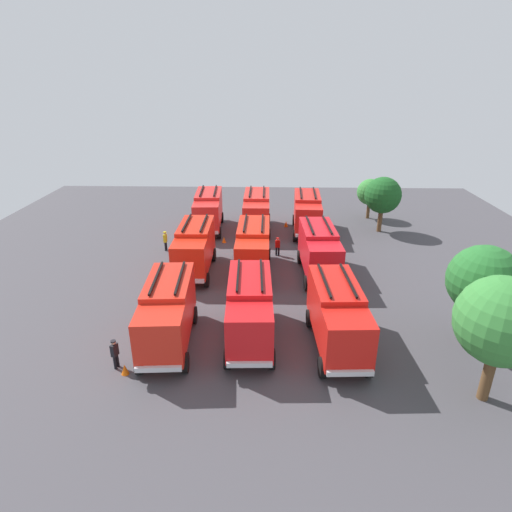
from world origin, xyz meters
TOP-DOWN VIEW (x-y plane):
  - ground_plane at (0.00, 0.00)m, footprint 56.92×56.92m
  - fire_truck_0 at (-10.20, -5.12)m, footprint 7.32×3.07m
  - fire_truck_1 at (0.05, -4.86)m, footprint 7.23×2.83m
  - fire_truck_2 at (10.05, -4.80)m, footprint 7.34×3.13m
  - fire_truck_3 at (-10.02, -0.21)m, footprint 7.21×2.77m
  - fire_truck_4 at (-0.03, -0.22)m, footprint 7.21×2.78m
  - fire_truck_5 at (9.55, -0.10)m, footprint 7.28×2.96m
  - fire_truck_6 at (-9.65, 4.83)m, footprint 7.30×3.01m
  - fire_truck_7 at (0.29, 4.93)m, footprint 7.29×2.99m
  - fire_truck_8 at (10.11, 4.90)m, footprint 7.31×3.04m
  - firefighter_0 at (12.41, -7.21)m, footprint 0.47×0.36m
  - firefighter_1 at (-3.51, 1.79)m, footprint 0.27×0.43m
  - firefighter_2 at (-4.41, -8.28)m, footprint 0.44×0.29m
  - tree_0 at (-14.47, 12.02)m, footprint 2.82×2.82m
  - tree_1 at (-10.14, 12.24)m, footprint 3.58×3.58m
  - tree_2 at (9.56, 12.89)m, footprint 3.96×3.96m
  - tree_3 at (14.26, 11.51)m, footprint 4.19×4.19m
  - traffic_cone_0 at (-6.52, -3.22)m, footprint 0.39×0.39m
  - traffic_cone_1 at (-11.30, 2.84)m, footprint 0.42×0.42m
  - traffic_cone_2 at (12.93, -6.58)m, footprint 0.41×0.41m

SIDE VIEW (x-z plane):
  - ground_plane at x=0.00m, z-range 0.00..0.00m
  - traffic_cone_0 at x=-6.52m, z-range 0.00..0.55m
  - traffic_cone_2 at x=12.93m, z-range 0.00..0.59m
  - traffic_cone_1 at x=-11.30m, z-range 0.00..0.60m
  - firefighter_1 at x=-3.51m, z-range 0.09..1.73m
  - firefighter_0 at x=12.41m, z-range 0.11..1.83m
  - firefighter_2 at x=-4.41m, z-range 0.11..1.88m
  - fire_truck_0 at x=-10.20m, z-range 0.21..4.09m
  - fire_truck_1 at x=0.05m, z-range 0.21..4.09m
  - fire_truck_2 at x=10.05m, z-range 0.21..4.09m
  - fire_truck_3 at x=-10.02m, z-range 0.21..4.09m
  - fire_truck_4 at x=-0.03m, z-range 0.21..4.09m
  - fire_truck_5 at x=9.55m, z-range 0.21..4.09m
  - fire_truck_6 at x=-9.65m, z-range 0.21..4.09m
  - fire_truck_7 at x=0.29m, z-range 0.21..4.09m
  - fire_truck_8 at x=10.11m, z-range 0.21..4.09m
  - tree_0 at x=-14.47m, z-range 0.76..5.13m
  - tree_1 at x=-10.14m, z-range 0.96..6.51m
  - tree_2 at x=9.56m, z-range 1.06..7.19m
  - tree_3 at x=14.26m, z-range 1.12..7.61m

